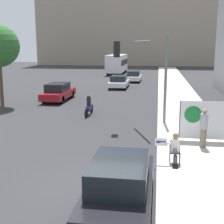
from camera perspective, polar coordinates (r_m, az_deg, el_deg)
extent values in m
plane|color=#303033|center=(10.04, -1.86, -14.42)|extent=(160.00, 160.00, 0.00)
cube|color=beige|center=(24.32, 12.62, 1.19)|extent=(3.59, 90.00, 0.13)
cube|color=gray|center=(80.88, 6.12, 18.77)|extent=(52.00, 12.00, 28.56)
cylinder|color=#474C56|center=(11.94, 10.53, -8.49)|extent=(0.03, 0.03, 0.41)
cylinder|color=#474C56|center=(11.96, 12.32, -8.53)|extent=(0.03, 0.03, 0.41)
cylinder|color=#474C56|center=(12.28, 10.48, -7.89)|extent=(0.03, 0.03, 0.41)
cylinder|color=#474C56|center=(12.30, 12.21, -7.93)|extent=(0.03, 0.03, 0.41)
cube|color=navy|center=(12.05, 11.43, -7.24)|extent=(0.40, 0.40, 0.02)
cube|color=navy|center=(12.16, 11.42, -6.05)|extent=(0.40, 0.02, 0.38)
cylinder|color=#424247|center=(11.86, 11.49, -7.03)|extent=(0.18, 0.42, 0.18)
cylinder|color=#424247|center=(11.77, 11.47, -8.82)|extent=(0.16, 0.16, 0.41)
cube|color=black|center=(11.77, 11.46, -9.64)|extent=(0.20, 0.28, 0.10)
cylinder|color=silver|center=(11.99, 11.48, -5.97)|extent=(0.34, 0.34, 0.52)
sphere|color=#936B4C|center=(11.88, 11.55, -4.27)|extent=(0.22, 0.22, 0.22)
cylinder|color=silver|center=(11.88, 9.93, -5.68)|extent=(0.45, 0.09, 0.09)
cube|color=white|center=(11.86, 8.95, -5.44)|extent=(0.46, 0.02, 0.30)
cube|color=navy|center=(11.85, 8.95, -5.46)|extent=(0.35, 0.01, 0.07)
cylinder|color=#756651|center=(14.21, 16.32, -4.58)|extent=(0.28, 0.28, 0.83)
cylinder|color=#9E9EA3|center=(14.02, 16.49, -1.65)|extent=(0.34, 0.34, 0.66)
sphere|color=tan|center=(13.93, 16.60, 0.10)|extent=(0.22, 0.22, 0.22)
cylinder|color=slate|center=(14.85, 12.27, -1.55)|extent=(0.06, 0.06, 1.89)
cube|color=white|center=(14.95, 16.31, -1.47)|extent=(2.11, 0.02, 1.79)
cylinder|color=#197A33|center=(14.82, 14.61, -0.43)|extent=(0.79, 0.01, 0.79)
cylinder|color=slate|center=(17.98, 9.77, 5.72)|extent=(0.16, 0.16, 4.90)
cylinder|color=slate|center=(17.43, 5.55, 12.72)|extent=(1.06, 2.71, 0.11)
cube|color=black|center=(17.08, 0.85, 11.38)|extent=(0.38, 0.38, 0.84)
sphere|color=green|center=(17.08, 0.85, 10.44)|extent=(0.18, 0.18, 0.18)
cube|color=black|center=(8.86, 1.48, -14.18)|extent=(1.73, 4.39, 0.57)
cube|color=black|center=(8.45, 1.36, -10.97)|extent=(1.49, 2.28, 0.66)
cylinder|color=black|center=(10.28, -1.84, -11.79)|extent=(0.22, 0.64, 0.64)
cylinder|color=black|center=(10.14, 6.76, -12.21)|extent=(0.22, 0.64, 0.64)
cylinder|color=black|center=(7.92, -5.56, -19.58)|extent=(0.22, 0.64, 0.64)
cube|color=maroon|center=(26.61, -9.74, 3.27)|extent=(1.73, 4.78, 0.56)
cube|color=black|center=(26.35, -9.92, 4.50)|extent=(1.49, 2.49, 0.65)
cylinder|color=black|center=(28.27, -10.26, 3.28)|extent=(0.22, 0.64, 0.64)
cylinder|color=black|center=(27.82, -7.30, 3.23)|extent=(0.22, 0.64, 0.64)
cylinder|color=black|center=(25.51, -12.37, 2.28)|extent=(0.22, 0.64, 0.64)
cylinder|color=black|center=(25.02, -9.12, 2.22)|extent=(0.22, 0.64, 0.64)
cube|color=white|center=(34.29, 1.31, 5.28)|extent=(1.90, 4.48, 0.50)
cube|color=black|center=(34.06, 1.27, 6.16)|extent=(1.63, 2.33, 0.60)
cylinder|color=black|center=(35.80, 0.25, 5.24)|extent=(0.22, 0.64, 0.64)
cylinder|color=black|center=(35.60, 2.93, 5.18)|extent=(0.22, 0.64, 0.64)
cylinder|color=black|center=(33.07, -0.44, 4.69)|extent=(0.22, 0.64, 0.64)
cylinder|color=black|center=(32.85, 2.46, 4.63)|extent=(0.22, 0.64, 0.64)
cube|color=white|center=(40.72, 4.02, 6.30)|extent=(1.75, 4.41, 0.50)
cube|color=black|center=(40.49, 4.01, 7.05)|extent=(1.50, 2.29, 0.61)
cylinder|color=black|center=(42.15, 3.12, 6.22)|extent=(0.22, 0.64, 0.64)
cylinder|color=black|center=(42.04, 5.20, 6.17)|extent=(0.22, 0.64, 0.64)
cylinder|color=black|center=(39.45, 2.75, 5.84)|extent=(0.22, 0.64, 0.64)
cylinder|color=black|center=(39.33, 4.97, 5.79)|extent=(0.22, 0.64, 0.64)
cube|color=silver|center=(52.67, 0.95, 8.96)|extent=(2.50, 10.17, 2.69)
cube|color=black|center=(52.66, 0.95, 9.13)|extent=(2.52, 9.66, 0.88)
cylinder|color=black|center=(56.02, 0.25, 7.83)|extent=(0.30, 1.04, 1.04)
cylinder|color=black|center=(55.75, 2.50, 7.80)|extent=(0.30, 1.04, 1.04)
cylinder|color=black|center=(49.80, -0.79, 7.33)|extent=(0.30, 1.04, 1.04)
cylinder|color=black|center=(49.50, 1.74, 7.30)|extent=(0.30, 1.04, 1.04)
cube|color=navy|center=(20.65, -4.23, 0.76)|extent=(0.24, 0.96, 0.32)
cylinder|color=black|center=(20.53, -4.27, 1.80)|extent=(0.28, 0.28, 0.63)
sphere|color=black|center=(20.47, -4.29, 2.71)|extent=(0.24, 0.24, 0.24)
cylinder|color=black|center=(21.45, -3.76, 0.69)|extent=(0.10, 0.60, 0.60)
cylinder|color=black|center=(19.92, -4.72, -0.19)|extent=(0.10, 0.60, 0.60)
cylinder|color=brown|center=(24.94, -19.64, 4.88)|extent=(0.28, 0.28, 3.42)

